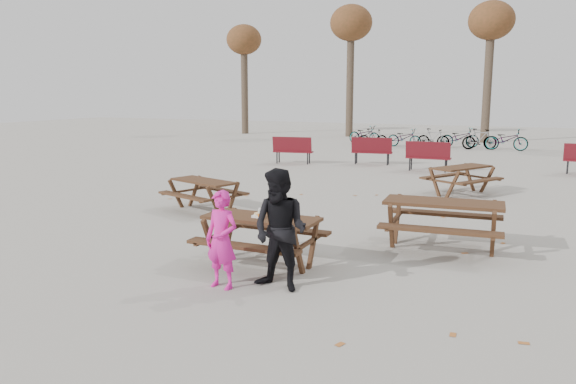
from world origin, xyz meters
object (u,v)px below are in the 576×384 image
at_px(main_picnic_table, 261,228).
at_px(food_tray, 258,216).
at_px(soda_bottle, 260,214).
at_px(picnic_table_east, 442,226).
at_px(picnic_table_far, 461,180).
at_px(child, 222,240).
at_px(picnic_table_north, 204,195).
at_px(adult, 280,230).

height_order(main_picnic_table, food_tray, food_tray).
relative_size(soda_bottle, picnic_table_east, 0.09).
bearing_deg(main_picnic_table, picnic_table_far, 75.48).
height_order(child, picnic_table_north, child).
relative_size(main_picnic_table, adult, 1.08).
bearing_deg(food_tray, child, -90.52).
bearing_deg(main_picnic_table, soda_bottle, -70.63).
height_order(picnic_table_east, picnic_table_north, picnic_table_east).
height_order(soda_bottle, picnic_table_east, soda_bottle).
xyz_separation_m(picnic_table_north, picnic_table_far, (5.06, 4.62, 0.02)).
bearing_deg(soda_bottle, picnic_table_north, 133.83).
height_order(food_tray, soda_bottle, soda_bottle).
distance_m(soda_bottle, picnic_table_north, 4.52).
bearing_deg(picnic_table_north, picnic_table_east, 7.69).
xyz_separation_m(child, picnic_table_north, (-3.04, 4.25, -0.33)).
bearing_deg(adult, main_picnic_table, 136.36).
relative_size(main_picnic_table, food_tray, 10.00).
bearing_deg(child, picnic_table_east, 57.83).
height_order(main_picnic_table, adult, adult).
distance_m(main_picnic_table, soda_bottle, 0.30).
relative_size(food_tray, picnic_table_far, 0.10).
distance_m(child, picnic_table_north, 5.23).
bearing_deg(picnic_table_far, child, -162.89).
bearing_deg(child, main_picnic_table, 94.11).
bearing_deg(picnic_table_north, food_tray, -27.77).
height_order(soda_bottle, child, child).
bearing_deg(picnic_table_east, soda_bottle, -141.56).
relative_size(soda_bottle, child, 0.12).
bearing_deg(main_picnic_table, food_tray, -98.90).
bearing_deg(food_tray, soda_bottle, -44.57).
bearing_deg(child, adult, 24.35).
bearing_deg(soda_bottle, picnic_table_east, 42.80).
distance_m(main_picnic_table, adult, 1.18).
bearing_deg(main_picnic_table, picnic_table_north, 134.67).
bearing_deg(main_picnic_table, child, -91.12).
distance_m(main_picnic_table, picnic_table_north, 4.36).
distance_m(main_picnic_table, child, 1.15).
xyz_separation_m(soda_bottle, picnic_table_far, (1.95, 7.86, -0.47)).
bearing_deg(picnic_table_east, child, -131.76).
relative_size(soda_bottle, picnic_table_far, 0.10).
bearing_deg(food_tray, adult, -46.80).
xyz_separation_m(food_tray, soda_bottle, (0.06, -0.06, 0.05)).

